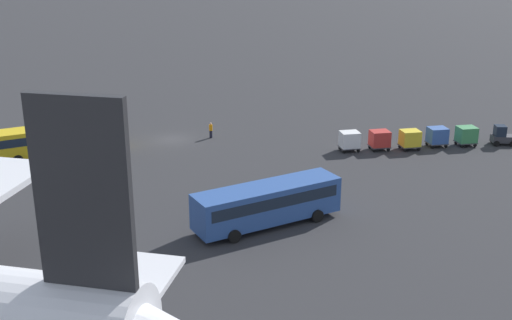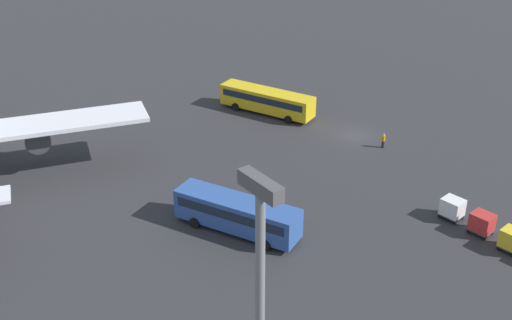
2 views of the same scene
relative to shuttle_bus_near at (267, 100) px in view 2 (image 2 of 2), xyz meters
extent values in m
plane|color=#2D2D30|center=(-11.50, -4.28, -1.84)|extent=(600.00, 600.00, 0.00)
cube|color=silver|center=(0.76, 26.18, 3.65)|extent=(9.90, 18.10, 0.44)
cylinder|color=#38383D|center=(2.62, 28.34, 2.14)|extent=(5.10, 3.81, 2.57)
cube|color=gold|center=(0.00, 0.00, -0.09)|extent=(12.62, 7.17, 2.60)
cube|color=#192333|center=(0.00, 0.00, 0.36)|extent=(11.71, 6.84, 0.83)
cylinder|color=black|center=(3.07, 2.76, -1.34)|extent=(1.04, 0.65, 1.00)
cylinder|color=black|center=(4.13, 0.13, -1.34)|extent=(1.04, 0.65, 1.00)
cylinder|color=black|center=(-4.13, -0.13, -1.34)|extent=(1.04, 0.65, 1.00)
cylinder|color=black|center=(-3.07, -2.76, -1.34)|extent=(1.04, 0.65, 1.00)
cube|color=#2D5199|center=(-19.62, 18.48, -0.01)|extent=(11.88, 7.48, 2.77)
cube|color=#192333|center=(-19.62, 18.48, 0.48)|extent=(11.04, 7.13, 0.89)
cylinder|color=black|center=(-16.93, 21.34, -1.34)|extent=(1.03, 0.69, 1.00)
cylinder|color=black|center=(-15.69, 18.64, -1.34)|extent=(1.03, 0.69, 1.00)
cylinder|color=black|center=(-23.56, 18.32, -1.34)|extent=(1.03, 0.69, 1.00)
cylinder|color=black|center=(-22.32, 15.61, -1.34)|extent=(1.03, 0.69, 1.00)
cylinder|color=#1E1E2D|center=(-15.77, -4.56, -1.42)|extent=(0.32, 0.32, 0.85)
cylinder|color=orange|center=(-15.77, -4.56, -0.67)|extent=(0.38, 0.38, 0.65)
sphere|color=tan|center=(-15.77, -4.56, -0.22)|extent=(0.24, 0.24, 0.24)
cube|color=#38383D|center=(-36.32, 1.37, -1.43)|extent=(2.17, 1.90, 0.10)
cylinder|color=black|center=(-35.64, 2.09, -1.66)|extent=(0.37, 0.16, 0.36)
cylinder|color=black|center=(-35.50, 0.82, -1.66)|extent=(0.37, 0.16, 0.36)
cube|color=#38383D|center=(-33.14, 1.25, -1.43)|extent=(2.17, 1.90, 0.10)
cube|color=#B72D28|center=(-33.14, 1.25, -0.58)|extent=(2.07, 1.81, 1.60)
cylinder|color=black|center=(-32.46, 1.98, -1.66)|extent=(0.37, 0.16, 0.36)
cylinder|color=black|center=(-32.31, 0.70, -1.66)|extent=(0.37, 0.16, 0.36)
cylinder|color=black|center=(-33.97, 1.80, -1.66)|extent=(0.37, 0.16, 0.36)
cylinder|color=black|center=(-33.82, 0.53, -1.66)|extent=(0.37, 0.16, 0.36)
cube|color=#38383D|center=(-29.95, 1.32, -1.43)|extent=(2.17, 1.90, 0.10)
cube|color=silver|center=(-29.95, 1.32, -0.58)|extent=(2.07, 1.81, 1.60)
cylinder|color=black|center=(-29.27, 2.04, -1.66)|extent=(0.37, 0.16, 0.36)
cylinder|color=black|center=(-29.12, 0.77, -1.66)|extent=(0.37, 0.16, 0.36)
cylinder|color=black|center=(-30.78, 1.87, -1.66)|extent=(0.37, 0.16, 0.36)
cylinder|color=black|center=(-30.63, 0.60, -1.66)|extent=(0.37, 0.16, 0.36)
cube|color=#4C4C4C|center=(-38.93, 30.48, 15.88)|extent=(2.80, 0.70, 0.80)
camera|label=1|loc=(-14.80, 63.29, 19.17)|focal=45.00mm
camera|label=2|loc=(-59.62, 46.16, 30.82)|focal=45.00mm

